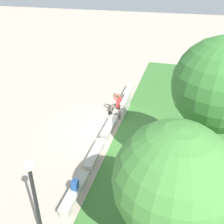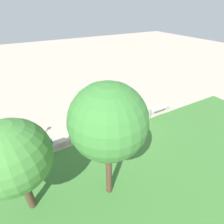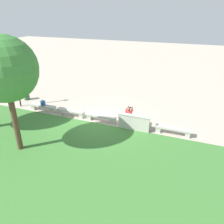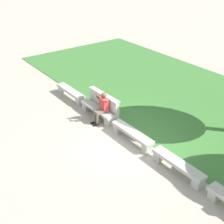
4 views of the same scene
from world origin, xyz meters
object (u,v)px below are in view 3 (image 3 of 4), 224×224
(tree_behind_wall, at_px, (4,70))
(person_photographer, at_px, (129,115))
(bench_end, at_px, (43,107))
(bench_mid, at_px, (101,117))
(bench_far, at_px, (71,112))
(backpack, at_px, (43,103))
(trash_bin, at_px, (27,95))
(bench_main, at_px, (173,130))
(lamp_post, at_px, (15,77))
(bench_near, at_px, (135,123))

(tree_behind_wall, bearing_deg, person_photographer, -135.62)
(bench_end, bearing_deg, bench_mid, 180.00)
(bench_far, xyz_separation_m, backpack, (2.27, 0.00, 0.32))
(bench_mid, relative_size, tree_behind_wall, 0.35)
(bench_end, xyz_separation_m, backpack, (-0.04, 0.00, 0.32))
(bench_mid, bearing_deg, bench_far, 0.00)
(bench_end, bearing_deg, trash_bin, -27.01)
(bench_main, bearing_deg, lamp_post, -0.40)
(tree_behind_wall, bearing_deg, lamp_post, -48.23)
(bench_end, height_order, backpack, backpack)
(person_photographer, relative_size, tree_behind_wall, 0.23)
(bench_main, bearing_deg, bench_far, 0.00)
(bench_end, bearing_deg, backpack, 179.98)
(backpack, bearing_deg, tree_behind_wall, 112.44)
(bench_end, xyz_separation_m, person_photographer, (-6.49, -0.08, 0.43))
(bench_far, relative_size, person_photographer, 1.55)
(trash_bin, height_order, lamp_post, lamp_post)
(trash_bin, bearing_deg, bench_main, 173.53)
(bench_mid, relative_size, trash_bin, 2.73)
(person_photographer, height_order, trash_bin, person_photographer)
(tree_behind_wall, bearing_deg, bench_end, -67.09)
(bench_end, bearing_deg, person_photographer, -179.31)
(person_photographer, bearing_deg, trash_bin, -7.91)
(bench_far, height_order, bench_end, same)
(tree_behind_wall, xyz_separation_m, trash_bin, (4.52, -5.79, -3.89))
(bench_far, height_order, tree_behind_wall, tree_behind_wall)
(bench_near, relative_size, tree_behind_wall, 0.35)
(person_photographer, xyz_separation_m, tree_behind_wall, (4.62, 4.52, 3.53))
(bench_main, xyz_separation_m, backpack, (9.19, 0.00, 0.32))
(backpack, relative_size, tree_behind_wall, 0.07)
(bench_near, bearing_deg, lamp_post, -0.51)
(bench_main, distance_m, tree_behind_wall, 9.47)
(lamp_post, bearing_deg, bench_far, 178.97)
(bench_far, bearing_deg, bench_near, 180.00)
(bench_near, bearing_deg, bench_mid, 0.00)
(tree_behind_wall, xyz_separation_m, lamp_post, (4.04, -4.52, -1.96))
(bench_main, relative_size, bench_far, 1.00)
(bench_main, height_order, bench_near, same)
(bench_mid, bearing_deg, trash_bin, -10.51)
(trash_bin, bearing_deg, tree_behind_wall, 127.98)
(backpack, xyz_separation_m, trash_bin, (2.68, -1.35, -0.25))
(trash_bin, bearing_deg, bench_mid, 169.49)
(person_photographer, distance_m, tree_behind_wall, 7.36)
(bench_far, bearing_deg, tree_behind_wall, 84.44)
(bench_far, bearing_deg, person_photographer, -178.94)
(bench_near, height_order, tree_behind_wall, tree_behind_wall)
(bench_mid, bearing_deg, bench_end, 0.00)
(backpack, bearing_deg, bench_near, -180.00)
(bench_near, distance_m, backpack, 6.89)
(bench_mid, height_order, person_photographer, person_photographer)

